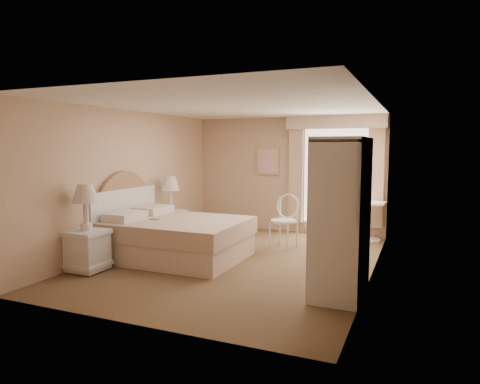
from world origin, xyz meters
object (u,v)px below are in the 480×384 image
at_px(nightstand_near, 87,239).
at_px(nightstand_far, 171,217).
at_px(bed, 171,236).
at_px(cafe_chair, 285,216).
at_px(armoire, 342,230).
at_px(round_table, 367,215).

bearing_deg(nightstand_near, nightstand_far, 90.00).
bearing_deg(bed, cafe_chair, 44.27).
bearing_deg(armoire, round_table, 91.10).
xyz_separation_m(round_table, armoire, (0.06, -3.30, 0.29)).
distance_m(nightstand_near, armoire, 3.70).
relative_size(round_table, armoire, 0.40).
bearing_deg(cafe_chair, armoire, -45.46).
xyz_separation_m(cafe_chair, armoire, (1.39, -2.15, 0.24)).
bearing_deg(round_table, armoire, -88.90).
distance_m(nightstand_near, cafe_chair, 3.50).
bearing_deg(round_table, nightstand_near, -133.25).
height_order(bed, armoire, armoire).
xyz_separation_m(nightstand_near, cafe_chair, (2.26, 2.67, 0.09)).
distance_m(nightstand_far, cafe_chair, 2.29).
distance_m(nightstand_far, armoire, 4.09).
relative_size(nightstand_far, armoire, 0.64).
bearing_deg(bed, nightstand_near, -121.77).
height_order(nightstand_far, cafe_chair, nightstand_far).
relative_size(bed, nightstand_near, 1.71).
bearing_deg(armoire, nightstand_near, -171.96).
xyz_separation_m(nightstand_far, armoire, (3.65, -1.80, 0.34)).
distance_m(bed, cafe_chair, 2.16).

